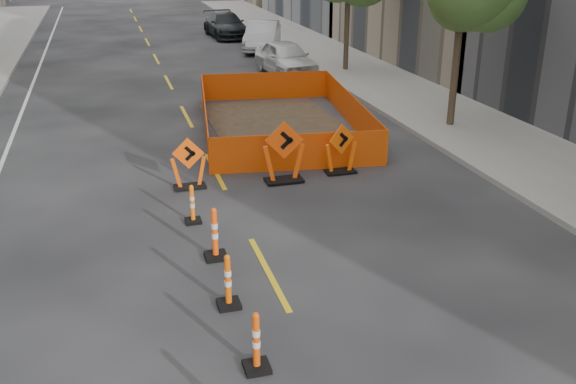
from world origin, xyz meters
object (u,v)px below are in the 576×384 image
object	(u,v)px
parked_car_near	(286,58)
channelizer_6	(192,204)
parked_car_far	(226,25)
chevron_sign_left	(189,163)
chevron_sign_right	(341,149)
channelizer_3	(256,341)
parked_car_mid	(262,36)
channelizer_4	(228,281)
channelizer_5	(215,233)
chevron_sign_center	(284,152)

from	to	relation	value
parked_car_near	channelizer_6	bearing A→B (deg)	-118.54
parked_car_far	chevron_sign_left	bearing A→B (deg)	-105.68
chevron_sign_right	parked_car_near	xyz separation A→B (m)	(2.18, 13.25, 0.08)
channelizer_3	parked_car_mid	distance (m)	28.79
channelizer_4	channelizer_6	world-z (taller)	channelizer_4
channelizer_4	chevron_sign_left	distance (m)	5.91
channelizer_6	parked_car_far	size ratio (longest dim) A/B	0.18
parked_car_near	chevron_sign_left	bearing A→B (deg)	-121.05
channelizer_3	parked_car_far	xyz separation A→B (m)	(5.95, 33.57, 0.26)
chevron_sign_left	channelizer_5	bearing A→B (deg)	-77.27
chevron_sign_right	parked_car_mid	world-z (taller)	parked_car_mid
parked_car_mid	parked_car_far	distance (m)	5.73
channelizer_3	channelizer_5	distance (m)	3.74
channelizer_6	parked_car_far	distance (m)	28.63
parked_car_mid	parked_car_far	size ratio (longest dim) A/B	0.93
channelizer_5	parked_car_mid	world-z (taller)	parked_car_mid
chevron_sign_center	parked_car_far	size ratio (longest dim) A/B	0.32
parked_car_near	parked_car_mid	world-z (taller)	parked_car_mid
channelizer_3	channelizer_4	bearing A→B (deg)	92.00
parked_car_near	channelizer_3	bearing A→B (deg)	-112.41
channelizer_3	chevron_sign_center	bearing A→B (deg)	71.42
channelizer_6	chevron_sign_right	distance (m)	4.89
channelizer_5	chevron_sign_left	distance (m)	4.04
chevron_sign_left	parked_car_mid	bearing A→B (deg)	84.24
chevron_sign_center	chevron_sign_right	distance (m)	1.70
channelizer_3	chevron_sign_right	xyz separation A→B (m)	(4.21, 7.76, 0.20)
channelizer_6	channelizer_5	bearing A→B (deg)	-84.09
channelizer_6	parked_car_mid	bearing A→B (deg)	72.27
channelizer_5	chevron_sign_right	xyz separation A→B (m)	(4.18, 4.03, 0.15)
channelizer_4	chevron_sign_right	xyz separation A→B (m)	(4.28, 5.90, 0.19)
parked_car_near	parked_car_mid	xyz separation A→B (m)	(0.59, 6.92, 0.02)
channelizer_4	channelizer_6	distance (m)	3.74
parked_car_near	parked_car_far	world-z (taller)	parked_car_near
parked_car_near	parked_car_far	distance (m)	12.57
channelizer_3	chevron_sign_right	distance (m)	8.84
channelizer_4	chevron_sign_center	distance (m)	6.24
channelizer_4	chevron_sign_left	xyz separation A→B (m)	(0.13, 5.90, 0.17)
channelizer_5	chevron_sign_right	distance (m)	5.81
chevron_sign_center	channelizer_6	bearing A→B (deg)	-134.58
chevron_sign_right	parked_car_mid	bearing A→B (deg)	64.44
channelizer_5	parked_car_mid	xyz separation A→B (m)	(6.94, 24.19, 0.25)
channelizer_4	chevron_sign_center	world-z (taller)	chevron_sign_center
channelizer_3	parked_car_far	world-z (taller)	parked_car_far
chevron_sign_right	parked_car_mid	xyz separation A→B (m)	(2.76, 20.16, 0.10)
chevron_sign_left	parked_car_mid	xyz separation A→B (m)	(6.91, 20.16, 0.12)
channelizer_6	parked_car_far	xyz separation A→B (m)	(6.11, 27.97, 0.30)
channelizer_3	parked_car_far	bearing A→B (deg)	79.95
channelizer_3	chevron_sign_center	size ratio (longest dim) A/B	0.60
channelizer_3	channelizer_5	world-z (taller)	channelizer_5
channelizer_4	parked_car_near	xyz separation A→B (m)	(6.45, 19.14, 0.27)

